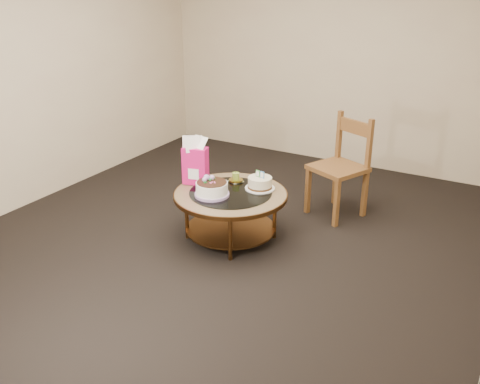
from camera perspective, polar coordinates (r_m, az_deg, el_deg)
The scene contains 8 objects.
ground at distance 4.96m, azimuth -0.98°, elevation -4.89°, with size 5.00×5.00×0.00m, color black.
room_walls at distance 4.45m, azimuth -1.12°, elevation 12.95°, with size 4.52×5.02×2.61m.
coffee_table at distance 4.79m, azimuth -1.01°, elevation -0.89°, with size 1.02×1.02×0.46m.
decorated_cake at distance 4.67m, azimuth -3.03°, elevation 0.28°, with size 0.31×0.31×0.18m.
cream_cake at distance 4.82m, azimuth 2.14°, elevation 0.95°, with size 0.27×0.27×0.17m.
gift_bag at distance 4.90m, azimuth -4.79°, elevation 3.34°, with size 0.25×0.20×0.45m.
pillar_candle at distance 4.98m, azimuth -0.45°, elevation 1.45°, with size 0.15×0.15×0.10m.
dining_chair at distance 5.34m, azimuth 10.73°, elevation 2.72°, with size 0.61×0.61×1.00m.
Camera 1 is at (2.25, -3.76, 2.31)m, focal length 40.00 mm.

